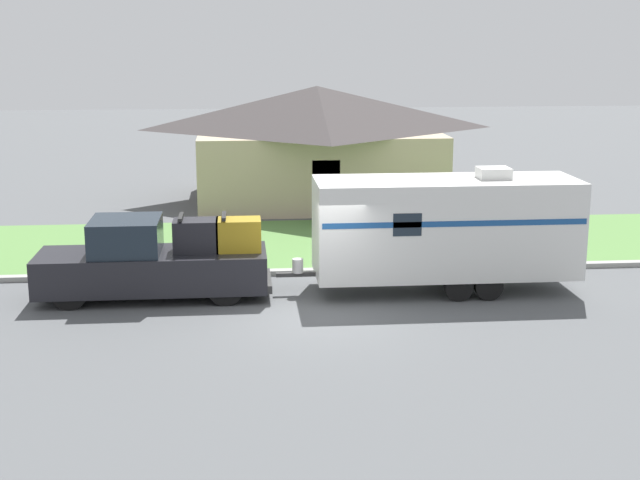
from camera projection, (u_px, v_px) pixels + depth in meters
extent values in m
plane|color=#515456|center=(317.00, 316.00, 20.99)|extent=(120.00, 120.00, 0.00)
cube|color=#999993|center=(305.00, 272.00, 24.61)|extent=(80.00, 0.30, 0.14)
cube|color=#568442|center=(296.00, 243.00, 28.16)|extent=(80.00, 7.00, 0.03)
cube|color=tan|center=(317.00, 164.00, 35.39)|extent=(9.18, 7.48, 2.83)
pyramid|color=#3D3838|center=(317.00, 107.00, 34.88)|extent=(9.91, 8.08, 1.67)
cube|color=#4C3828|center=(326.00, 189.00, 31.88)|extent=(1.00, 0.06, 2.10)
cylinder|color=black|center=(69.00, 291.00, 21.40)|extent=(0.89, 0.28, 0.89)
cylinder|color=black|center=(80.00, 274.00, 22.93)|extent=(0.89, 0.28, 0.89)
cylinder|color=black|center=(226.00, 287.00, 21.73)|extent=(0.89, 0.28, 0.89)
cylinder|color=black|center=(226.00, 271.00, 23.26)|extent=(0.89, 0.28, 0.89)
cube|color=black|center=(104.00, 271.00, 22.17)|extent=(3.26, 1.93, 0.94)
cube|color=#19232D|center=(126.00, 236.00, 22.02)|extent=(1.70, 1.78, 0.86)
cube|color=black|center=(218.00, 269.00, 22.42)|extent=(2.41, 1.93, 0.94)
cube|color=#333333|center=(269.00, 281.00, 22.61)|extent=(0.12, 1.74, 0.20)
cube|color=black|center=(196.00, 236.00, 22.18)|extent=(1.11, 0.81, 0.80)
cube|color=black|center=(181.00, 217.00, 22.04)|extent=(0.10, 0.89, 0.08)
cube|color=olive|center=(239.00, 235.00, 22.27)|extent=(1.11, 0.81, 0.80)
cube|color=black|center=(224.00, 216.00, 22.13)|extent=(0.10, 0.89, 0.08)
cylinder|color=black|center=(458.00, 287.00, 22.10)|extent=(0.70, 0.22, 0.70)
cylinder|color=black|center=(441.00, 267.00, 23.97)|extent=(0.70, 0.22, 0.70)
cylinder|color=black|center=(489.00, 286.00, 22.17)|extent=(0.70, 0.22, 0.70)
cylinder|color=black|center=(469.00, 267.00, 24.04)|extent=(0.70, 0.22, 0.70)
cube|color=silver|center=(445.00, 227.00, 22.72)|extent=(6.67, 2.21, 2.45)
cube|color=navy|center=(456.00, 224.00, 21.57)|extent=(6.53, 0.01, 0.14)
cube|color=#383838|center=(296.00, 275.00, 22.64)|extent=(1.01, 0.12, 0.10)
cylinder|color=silver|center=(298.00, 266.00, 22.59)|extent=(0.28, 0.28, 0.36)
cube|color=silver|center=(494.00, 173.00, 22.52)|extent=(0.80, 0.68, 0.28)
cube|color=#19232D|center=(407.00, 225.00, 21.47)|extent=(0.70, 0.01, 0.56)
cylinder|color=brown|center=(513.00, 245.00, 25.76)|extent=(0.09, 0.09, 1.04)
cube|color=#B2B2B2|center=(514.00, 224.00, 25.62)|extent=(0.48, 0.20, 0.22)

